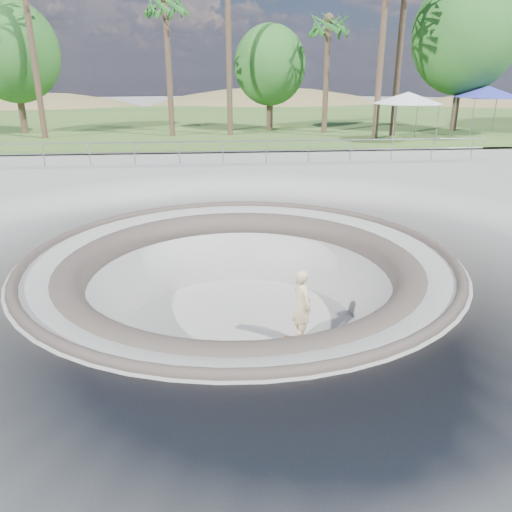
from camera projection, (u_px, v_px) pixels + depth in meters
name	position (u px, v px, depth m)	size (l,w,h in m)	color
ground	(240.00, 256.00, 11.97)	(180.00, 180.00, 0.00)	#A6A5A1
skate_bowl	(241.00, 324.00, 12.61)	(14.00, 14.00, 4.10)	#A6A5A1
grass_strip	(215.00, 120.00, 43.64)	(180.00, 36.00, 0.12)	#3A6126
distant_hills	(241.00, 159.00, 68.12)	(103.20, 45.00, 28.60)	olive
safety_railing	(223.00, 152.00, 22.93)	(25.00, 0.06, 1.03)	gray
skateboard	(301.00, 339.00, 11.91)	(0.83, 0.33, 0.08)	olive
skater	(302.00, 305.00, 11.59)	(0.64, 0.42, 1.76)	beige
canopy_white	(408.00, 98.00, 28.80)	(5.54, 5.54, 2.80)	gray
canopy_blue	(488.00, 92.00, 32.43)	(5.98, 5.98, 3.02)	gray
palm_b	(165.00, 6.00, 29.44)	(2.60, 2.60, 8.93)	brown
palm_d	(329.00, 26.00, 31.64)	(2.60, 2.60, 7.93)	brown
bushy_tree_left	(13.00, 52.00, 31.77)	(5.78, 5.25, 8.34)	brown
bushy_tree_mid	(270.00, 65.00, 34.28)	(4.92, 4.47, 7.10)	brown
bushy_tree_right	(465.00, 35.00, 32.92)	(6.97, 6.33, 10.05)	brown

